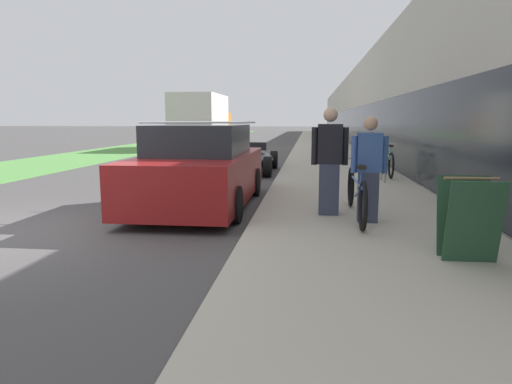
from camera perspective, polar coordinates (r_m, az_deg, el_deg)
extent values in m
plane|color=#474444|center=(7.47, -27.58, -4.69)|extent=(220.00, 220.00, 0.00)
cube|color=#B2AA99|center=(27.04, 8.47, 5.59)|extent=(3.41, 70.00, 0.14)
cube|color=#BCB7AD|center=(35.80, 19.18, 9.67)|extent=(10.00, 70.00, 4.72)
cube|color=#1E2328|center=(35.08, 11.07, 8.21)|extent=(0.10, 63.00, 2.20)
cube|color=#518E42|center=(32.56, -11.13, 5.99)|extent=(4.05, 70.00, 0.03)
torus|color=black|center=(8.11, 11.77, 0.68)|extent=(0.06, 0.69, 0.69)
torus|color=black|center=(6.32, 13.21, -1.70)|extent=(0.06, 0.69, 0.69)
cylinder|color=#2D56A8|center=(7.19, 12.46, 1.28)|extent=(0.04, 1.55, 0.04)
cylinder|color=#2D56A8|center=(6.84, 12.73, 0.06)|extent=(0.04, 0.92, 0.32)
cylinder|color=#2D56A8|center=(6.59, 13.00, 1.83)|extent=(0.03, 0.03, 0.29)
cube|color=black|center=(6.58, 13.05, 3.06)|extent=(0.11, 0.22, 0.05)
cylinder|color=#2D56A8|center=(7.93, 11.95, 3.10)|extent=(0.03, 0.03, 0.30)
cylinder|color=silver|center=(7.91, 11.98, 4.18)|extent=(0.52, 0.03, 0.03)
cube|color=#33384C|center=(6.90, 13.80, -0.61)|extent=(0.28, 0.21, 0.74)
cube|color=#33518E|center=(6.83, 14.01, 4.82)|extent=(0.35, 0.21, 0.57)
cylinder|color=#33518E|center=(6.81, 12.17, 4.62)|extent=(0.09, 0.09, 0.54)
cylinder|color=#33518E|center=(6.86, 15.81, 4.51)|extent=(0.09, 0.09, 0.54)
sphere|color=tan|center=(6.81, 14.14, 8.30)|extent=(0.20, 0.20, 0.20)
cube|color=#33384C|center=(7.33, 9.08, 0.34)|extent=(0.31, 0.22, 0.81)
cube|color=black|center=(7.25, 9.22, 5.94)|extent=(0.38, 0.22, 0.62)
cylinder|color=black|center=(7.25, 7.33, 5.72)|extent=(0.10, 0.10, 0.59)
cylinder|color=black|center=(7.27, 11.10, 5.63)|extent=(0.10, 0.10, 0.59)
sphere|color=tan|center=(7.25, 9.31, 9.52)|extent=(0.22, 0.22, 0.22)
cylinder|color=gray|center=(11.35, 15.89, 3.18)|extent=(0.05, 0.05, 0.82)
cylinder|color=gray|center=(11.89, 15.47, 3.45)|extent=(0.05, 0.05, 0.82)
cylinder|color=gray|center=(11.59, 15.76, 5.34)|extent=(0.05, 0.55, 0.05)
torus|color=black|center=(13.21, 15.77, 3.66)|extent=(0.06, 0.68, 0.68)
torus|color=black|center=(12.18, 16.53, 3.21)|extent=(0.06, 0.68, 0.68)
cylinder|color=#7AD1C6|center=(12.68, 16.18, 4.38)|extent=(0.04, 0.88, 0.04)
cylinder|color=#7AD1C6|center=(12.48, 16.31, 3.85)|extent=(0.04, 0.54, 0.31)
cylinder|color=#7AD1C6|center=(12.34, 16.46, 4.90)|extent=(0.03, 0.03, 0.28)
cube|color=black|center=(12.33, 16.49, 5.56)|extent=(0.11, 0.22, 0.05)
cylinder|color=#7AD1C6|center=(13.10, 15.89, 5.18)|extent=(0.03, 0.03, 0.30)
cylinder|color=silver|center=(13.09, 15.92, 5.83)|extent=(0.52, 0.03, 0.03)
cube|color=#23472D|center=(5.23, 25.65, -3.50)|extent=(0.56, 0.20, 0.89)
cube|color=#23472D|center=(5.57, 24.46, -2.71)|extent=(0.56, 0.20, 0.89)
cylinder|color=#93704C|center=(5.33, 25.35, 1.55)|extent=(0.56, 0.03, 0.03)
cube|color=maroon|center=(8.70, -6.95, 1.93)|extent=(1.85, 4.50, 0.85)
cube|color=#1E2328|center=(8.65, -7.03, 6.50)|extent=(1.59, 2.25, 0.54)
cylinder|color=silver|center=(9.12, -6.33, 8.67)|extent=(1.97, 0.04, 0.04)
cylinder|color=silver|center=(8.16, -7.90, 8.60)|extent=(1.97, 0.04, 0.04)
cylinder|color=black|center=(10.25, -9.83, 1.39)|extent=(0.22, 0.60, 0.60)
cylinder|color=black|center=(9.91, -0.24, 1.26)|extent=(0.22, 0.60, 0.60)
cylinder|color=black|center=(7.73, -15.47, -1.27)|extent=(0.22, 0.60, 0.60)
cylinder|color=black|center=(7.27, -2.79, -1.60)|extent=(0.22, 0.60, 0.60)
ellipsoid|color=black|center=(14.38, -1.22, 4.08)|extent=(1.68, 4.16, 0.53)
cube|color=#1E2328|center=(14.87, -0.95, 5.74)|extent=(1.17, 0.04, 0.26)
cylinder|color=black|center=(15.70, -3.45, 4.11)|extent=(0.22, 0.60, 0.60)
cylinder|color=black|center=(15.50, 2.27, 4.06)|extent=(0.22, 0.60, 0.60)
cylinder|color=black|center=(13.34, -5.26, 3.22)|extent=(0.22, 0.60, 0.60)
cylinder|color=black|center=(13.11, 1.46, 3.15)|extent=(0.22, 0.60, 0.60)
cube|color=orange|center=(29.89, -5.53, 8.04)|extent=(2.27, 1.65, 1.84)
cube|color=silver|center=(26.66, -7.05, 8.97)|extent=(2.47, 4.95, 2.84)
cylinder|color=black|center=(29.75, -7.84, 6.58)|extent=(0.28, 0.84, 0.84)
cylinder|color=black|center=(29.27, -3.50, 6.61)|extent=(0.28, 0.84, 0.84)
cylinder|color=black|center=(26.03, -9.96, 6.19)|extent=(0.28, 0.84, 0.84)
cylinder|color=black|center=(25.48, -5.03, 6.24)|extent=(0.28, 0.84, 0.84)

